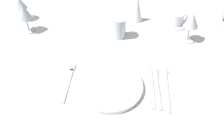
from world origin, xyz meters
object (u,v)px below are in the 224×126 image
wine_glass_left (24,13)px  dinner_knife (151,87)px  dinner_plate (110,86)px  wine_glass_centre (20,4)px  drink_tumbler (119,29)px  coffee_cup_left (176,18)px  wine_glass_right (192,22)px  spoon_dessert (166,83)px  spoon_soup (157,82)px  napkin_folded (137,9)px  fork_outer (69,80)px

wine_glass_left → dinner_knife: bearing=-29.2°
dinner_plate → dinner_knife: dinner_plate is taller
wine_glass_centre → drink_tumbler: bearing=-12.7°
wine_glass_left → dinner_plate: bearing=-38.6°
coffee_cup_left → wine_glass_right: wine_glass_right is taller
coffee_cup_left → wine_glass_centre: bearing=-179.4°
coffee_cup_left → drink_tumbler: bearing=-156.1°
spoon_dessert → drink_tumbler: bearing=124.2°
wine_glass_centre → wine_glass_left: wine_glass_left is taller
dinner_knife → spoon_soup: spoon_soup is taller
dinner_knife → coffee_cup_left: size_ratio=2.21×
spoon_dessert → coffee_cup_left: bearing=79.1°
wine_glass_right → napkin_folded: (-0.25, 0.15, -0.03)m
wine_glass_centre → coffee_cup_left: bearing=0.6°
spoon_dessert → fork_outer: bearing=-178.0°
spoon_soup → drink_tumbler: size_ratio=2.13×
wine_glass_centre → napkin_folded: napkin_folded is taller
wine_glass_left → drink_tumbler: bearing=-1.6°
dinner_knife → drink_tumbler: size_ratio=2.21×
coffee_cup_left → fork_outer: bearing=-136.8°
wine_glass_centre → napkin_folded: bearing=3.2°
dinner_knife → wine_glass_centre: wine_glass_centre is taller
napkin_folded → spoon_dessert: bearing=-75.1°
dinner_knife → napkin_folded: 0.48m
wine_glass_centre → drink_tumbler: (0.52, -0.12, -0.04)m
wine_glass_centre → wine_glass_left: size_ratio=0.87×
dinner_plate → napkin_folded: (0.10, 0.49, 0.06)m
spoon_soup → coffee_cup_left: (0.12, 0.42, 0.04)m
drink_tumbler → spoon_soup: bearing=-60.7°
spoon_soup → wine_glass_centre: wine_glass_centre is taller
spoon_dessert → coffee_cup_left: size_ratio=2.26×
dinner_knife → wine_glass_right: 0.38m
wine_glass_left → wine_glass_right: wine_glass_left is taller
fork_outer → wine_glass_left: 0.44m
spoon_soup → wine_glass_left: wine_glass_left is taller
spoon_soup → spoon_dessert: size_ratio=0.94×
dinner_plate → fork_outer: dinner_plate is taller
dinner_plate → fork_outer: size_ratio=1.22×
wine_glass_centre → wine_glass_left: bearing=-58.5°
spoon_dessert → drink_tumbler: 0.36m
wine_glass_left → napkin_folded: (0.54, 0.14, -0.03)m
spoon_soup → drink_tumbler: drink_tumbler is taller
coffee_cup_left → drink_tumbler: size_ratio=1.00×
dinner_plate → wine_glass_left: (-0.44, 0.35, 0.09)m
dinner_plate → napkin_folded: size_ratio=1.81×
coffee_cup_left → napkin_folded: napkin_folded is taller
spoon_soup → wine_glass_right: bearing=61.3°
wine_glass_left → wine_glass_centre: bearing=121.5°
dinner_plate → spoon_soup: size_ratio=1.19×
dinner_plate → spoon_soup: 0.19m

